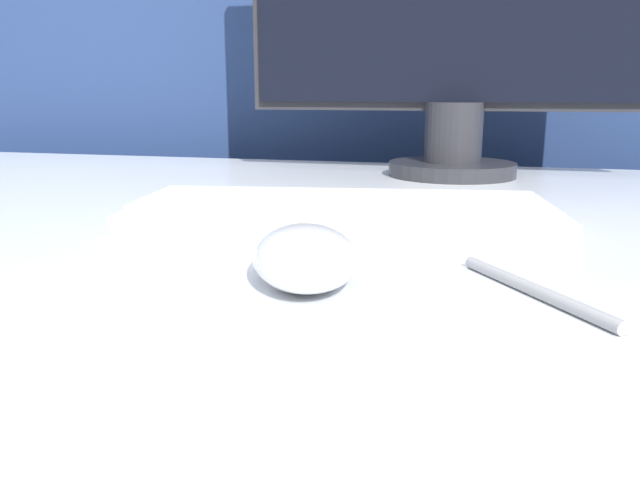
# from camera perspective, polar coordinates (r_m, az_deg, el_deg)

# --- Properties ---
(partition_panel) EXTENTS (5.00, 0.03, 1.43)m
(partition_panel) POSITION_cam_1_polar(r_m,az_deg,el_deg) (1.22, 5.90, 5.82)
(partition_panel) COLOR navy
(partition_panel) RESTS_ON ground_plane
(computer_mouse_near) EXTENTS (0.10, 0.13, 0.03)m
(computer_mouse_near) POSITION_cam_1_polar(r_m,az_deg,el_deg) (0.39, -1.32, -1.40)
(computer_mouse_near) COLOR white
(computer_mouse_near) RESTS_ON desk
(keyboard) EXTENTS (0.40, 0.19, 0.02)m
(keyboard) POSITION_cam_1_polar(r_m,az_deg,el_deg) (0.57, 2.00, 2.65)
(keyboard) COLOR silver
(keyboard) RESTS_ON desk
(pen) EXTENTS (0.08, 0.11, 0.01)m
(pen) POSITION_cam_1_polar(r_m,az_deg,el_deg) (0.39, 19.00, -4.33)
(pen) COLOR #99999E
(pen) RESTS_ON desk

